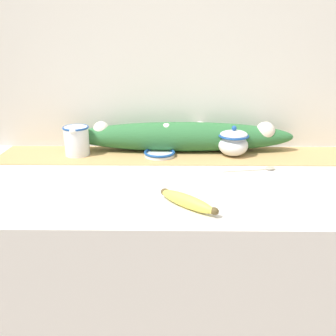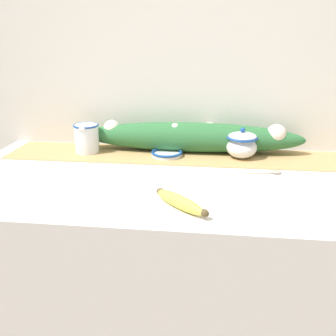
{
  "view_description": "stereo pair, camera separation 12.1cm",
  "coord_description": "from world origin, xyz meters",
  "px_view_note": "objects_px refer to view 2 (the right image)",
  "views": [
    {
      "loc": [
        -0.04,
        -1.19,
        1.35
      ],
      "look_at": [
        -0.06,
        -0.05,
        0.94
      ],
      "focal_mm": 40.0,
      "sensor_mm": 36.0,
      "label": 1
    },
    {
      "loc": [
        0.08,
        -1.18,
        1.35
      ],
      "look_at": [
        -0.06,
        -0.05,
        0.94
      ],
      "focal_mm": 40.0,
      "sensor_mm": 36.0,
      "label": 2
    }
  ],
  "objects_px": {
    "spoon": "(271,172)",
    "banana": "(181,202)",
    "sugar_bowl": "(242,144)",
    "small_dish": "(167,153)",
    "cream_pitcher": "(87,137)"
  },
  "relations": [
    {
      "from": "small_dish",
      "to": "spoon",
      "type": "height_order",
      "value": "small_dish"
    },
    {
      "from": "sugar_bowl",
      "to": "spoon",
      "type": "relative_size",
      "value": 0.62
    },
    {
      "from": "banana",
      "to": "sugar_bowl",
      "type": "bearing_deg",
      "value": 67.36
    },
    {
      "from": "small_dish",
      "to": "spoon",
      "type": "relative_size",
      "value": 0.63
    },
    {
      "from": "spoon",
      "to": "banana",
      "type": "bearing_deg",
      "value": -143.15
    },
    {
      "from": "cream_pitcher",
      "to": "sugar_bowl",
      "type": "relative_size",
      "value": 1.01
    },
    {
      "from": "cream_pitcher",
      "to": "spoon",
      "type": "relative_size",
      "value": 0.62
    },
    {
      "from": "sugar_bowl",
      "to": "small_dish",
      "type": "xyz_separation_m",
      "value": [
        -0.29,
        -0.01,
        -0.04
      ]
    },
    {
      "from": "banana",
      "to": "spoon",
      "type": "height_order",
      "value": "banana"
    },
    {
      "from": "small_dish",
      "to": "banana",
      "type": "relative_size",
      "value": 0.73
    },
    {
      "from": "small_dish",
      "to": "sugar_bowl",
      "type": "bearing_deg",
      "value": 2.7
    },
    {
      "from": "cream_pitcher",
      "to": "small_dish",
      "type": "relative_size",
      "value": 0.98
    },
    {
      "from": "sugar_bowl",
      "to": "banana",
      "type": "distance_m",
      "value": 0.51
    },
    {
      "from": "cream_pitcher",
      "to": "spoon",
      "type": "bearing_deg",
      "value": -12.79
    },
    {
      "from": "cream_pitcher",
      "to": "spoon",
      "type": "height_order",
      "value": "cream_pitcher"
    }
  ]
}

